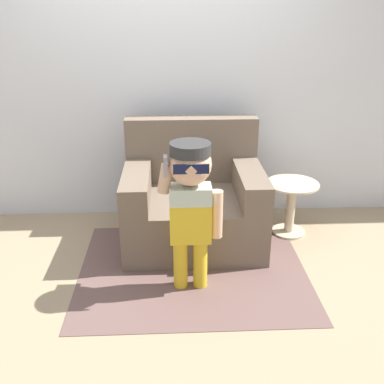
{
  "coord_description": "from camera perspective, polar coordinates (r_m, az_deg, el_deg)",
  "views": [
    {
      "loc": [
        0.08,
        -3.31,
        1.85
      ],
      "look_at": [
        0.22,
        -0.33,
        0.59
      ],
      "focal_mm": 42.0,
      "sensor_mm": 36.0,
      "label": 1
    }
  ],
  "objects": [
    {
      "name": "rug",
      "position": [
        3.42,
        0.09,
        -9.76
      ],
      "size": [
        1.68,
        1.4,
        0.01
      ],
      "color": "brown",
      "rests_on": "ground_plane"
    },
    {
      "name": "person_child",
      "position": [
        2.91,
        -0.16,
        -0.37
      ],
      "size": [
        0.43,
        0.32,
        1.05
      ],
      "color": "gold",
      "rests_on": "ground_plane"
    },
    {
      "name": "ground_plane",
      "position": [
        3.79,
        -3.6,
        -6.33
      ],
      "size": [
        10.0,
        10.0,
        0.0
      ],
      "primitive_type": "plane",
      "color": "#998466"
    },
    {
      "name": "armchair",
      "position": [
        3.68,
        0.13,
        -1.41
      ],
      "size": [
        1.1,
        0.87,
        0.97
      ],
      "color": "#6B5B4C",
      "rests_on": "ground_plane"
    },
    {
      "name": "wall_back",
      "position": [
        3.97,
        -3.98,
        14.92
      ],
      "size": [
        10.0,
        0.05,
        2.6
      ],
      "color": "silver",
      "rests_on": "ground_plane"
    },
    {
      "name": "side_table",
      "position": [
        3.9,
        12.46,
        -1.37
      ],
      "size": [
        0.44,
        0.44,
        0.47
      ],
      "color": "beige",
      "rests_on": "ground_plane"
    }
  ]
}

